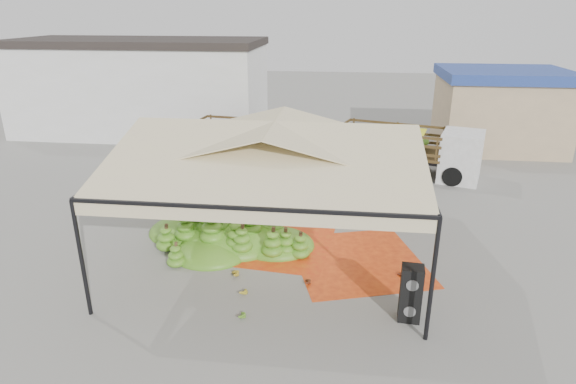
# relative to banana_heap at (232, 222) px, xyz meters

# --- Properties ---
(ground) EXTENTS (90.00, 90.00, 0.00)m
(ground) POSITION_rel_banana_heap_xyz_m (1.47, -0.38, -0.62)
(ground) COLOR slate
(ground) RESTS_ON ground
(canopy_tent) EXTENTS (8.10, 8.10, 4.00)m
(canopy_tent) POSITION_rel_banana_heap_xyz_m (1.47, -0.38, 2.68)
(canopy_tent) COLOR black
(canopy_tent) RESTS_ON ground
(building_white) EXTENTS (14.30, 6.30, 5.40)m
(building_white) POSITION_rel_banana_heap_xyz_m (-8.53, 13.62, 2.09)
(building_white) COLOR silver
(building_white) RESTS_ON ground
(building_tan) EXTENTS (6.30, 5.30, 4.10)m
(building_tan) POSITION_rel_banana_heap_xyz_m (11.47, 12.62, 1.45)
(building_tan) COLOR tan
(building_tan) RESTS_ON ground
(tarp_left) EXTENTS (4.30, 4.13, 0.01)m
(tarp_left) POSITION_rel_banana_heap_xyz_m (1.18, 0.05, -0.62)
(tarp_left) COLOR #CD5913
(tarp_left) RESTS_ON ground
(tarp_right) EXTENTS (4.57, 4.69, 0.01)m
(tarp_right) POSITION_rel_banana_heap_xyz_m (4.00, -0.90, -0.62)
(tarp_right) COLOR #EA5616
(tarp_right) RESTS_ON ground
(banana_heap) EXTENTS (7.05, 6.42, 1.24)m
(banana_heap) POSITION_rel_banana_heap_xyz_m (0.00, 0.00, 0.00)
(banana_heap) COLOR #3B7819
(banana_heap) RESTS_ON ground
(hand_yellow_a) EXTENTS (0.48, 0.43, 0.18)m
(hand_yellow_a) POSITION_rel_banana_heap_xyz_m (0.95, -3.04, -0.53)
(hand_yellow_a) COLOR #B99225
(hand_yellow_a) RESTS_ON ground
(hand_yellow_b) EXTENTS (0.60, 0.55, 0.22)m
(hand_yellow_b) POSITION_rel_banana_heap_xyz_m (0.51, -2.24, -0.51)
(hand_yellow_b) COLOR #AF8D23
(hand_yellow_b) RESTS_ON ground
(hand_red_a) EXTENTS (0.43, 0.37, 0.18)m
(hand_red_a) POSITION_rel_banana_heap_xyz_m (2.56, -2.37, -0.53)
(hand_red_a) COLOR #592B14
(hand_red_a) RESTS_ON ground
(hand_red_b) EXTENTS (0.61, 0.58, 0.21)m
(hand_red_b) POSITION_rel_banana_heap_xyz_m (5.17, -1.78, -0.51)
(hand_red_b) COLOR #532713
(hand_red_b) RESTS_ON ground
(hand_green) EXTENTS (0.41, 0.34, 0.18)m
(hand_green) POSITION_rel_banana_heap_xyz_m (1.11, -4.08, -0.53)
(hand_green) COLOR #3F7A19
(hand_green) RESTS_ON ground
(hanging_bunches) EXTENTS (1.74, 0.24, 0.20)m
(hanging_bunches) POSITION_rel_banana_heap_xyz_m (3.00, 1.08, 2.00)
(hanging_bunches) COLOR #3C7718
(hanging_bunches) RESTS_ON ground
(speaker_stack) EXTENTS (0.55, 0.49, 1.42)m
(speaker_stack) POSITION_rel_banana_heap_xyz_m (5.17, -3.64, 0.09)
(speaker_stack) COLOR black
(speaker_stack) RESTS_ON ground
(banana_leaves) EXTENTS (0.96, 1.36, 3.70)m
(banana_leaves) POSITION_rel_banana_heap_xyz_m (-1.61, 1.47, -0.62)
(banana_leaves) COLOR #2B691C
(banana_leaves) RESTS_ON ground
(vendor) EXTENTS (0.80, 0.67, 1.88)m
(vendor) POSITION_rel_banana_heap_xyz_m (1.14, 2.85, 0.32)
(vendor) COLOR gray
(vendor) RESTS_ON ground
(truck_left) EXTENTS (6.39, 2.93, 2.11)m
(truck_left) POSITION_rel_banana_heap_xyz_m (-0.24, 7.87, 0.68)
(truck_left) COLOR #4A3118
(truck_left) RESTS_ON ground
(truck_right) EXTENTS (6.47, 3.79, 2.10)m
(truck_right) POSITION_rel_banana_heap_xyz_m (6.55, 7.51, 0.68)
(truck_right) COLOR #4B3619
(truck_right) RESTS_ON ground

